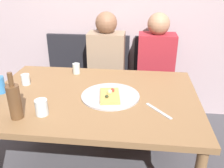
{
  "coord_description": "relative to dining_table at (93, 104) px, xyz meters",
  "views": [
    {
      "loc": [
        0.31,
        -1.51,
        1.51
      ],
      "look_at": [
        0.12,
        0.09,
        0.77
      ],
      "focal_mm": 39.43,
      "sensor_mm": 36.0,
      "label": 1
    }
  ],
  "objects": [
    {
      "name": "dining_table",
      "position": [
        0.0,
        0.0,
        0.0
      ],
      "size": [
        1.45,
        1.0,
        0.72
      ],
      "color": "olive",
      "rests_on": "ground_plane"
    },
    {
      "name": "pizza_tray",
      "position": [
        0.12,
        -0.01,
        0.08
      ],
      "size": [
        0.4,
        0.4,
        0.01
      ],
      "primitive_type": "cylinder",
      "color": "#ADADB2",
      "rests_on": "dining_table"
    },
    {
      "name": "pizza_slice_last",
      "position": [
        0.12,
        -0.04,
        0.1
      ],
      "size": [
        0.16,
        0.24,
        0.05
      ],
      "color": "tan",
      "rests_on": "pizza_tray"
    },
    {
      "name": "wine_bottle",
      "position": [
        -0.39,
        -0.34,
        0.18
      ],
      "size": [
        0.07,
        0.07,
        0.29
      ],
      "color": "brown",
      "rests_on": "dining_table"
    },
    {
      "name": "tumbler_near",
      "position": [
        -0.21,
        0.38,
        0.12
      ],
      "size": [
        0.06,
        0.06,
        0.09
      ],
      "primitive_type": "cylinder",
      "color": "#B7C6BC",
      "rests_on": "dining_table"
    },
    {
      "name": "tumbler_far",
      "position": [
        -0.54,
        0.11,
        0.11
      ],
      "size": [
        0.06,
        0.06,
        0.08
      ],
      "primitive_type": "cylinder",
      "color": "silver",
      "rests_on": "dining_table"
    },
    {
      "name": "wine_glass",
      "position": [
        -0.26,
        -0.29,
        0.12
      ],
      "size": [
        0.08,
        0.08,
        0.1
      ],
      "primitive_type": "cylinder",
      "color": "silver",
      "rests_on": "dining_table"
    },
    {
      "name": "soda_can",
      "position": [
        -0.66,
        -0.04,
        0.13
      ],
      "size": [
        0.07,
        0.07,
        0.12
      ],
      "primitive_type": "cylinder",
      "color": "#337AC1",
      "rests_on": "dining_table"
    },
    {
      "name": "table_knife",
      "position": [
        0.44,
        -0.18,
        0.08
      ],
      "size": [
        0.15,
        0.18,
        0.01
      ],
      "primitive_type": "cube",
      "rotation": [
        0.0,
        0.0,
        2.26
      ],
      "color": "#B7B7BC",
      "rests_on": "dining_table"
    },
    {
      "name": "chair_left",
      "position": [
        -0.47,
        0.9,
        -0.14
      ],
      "size": [
        0.44,
        0.44,
        0.9
      ],
      "rotation": [
        0.0,
        0.0,
        3.14
      ],
      "color": "black",
      "rests_on": "ground_plane"
    },
    {
      "name": "chair_middle",
      "position": [
        -0.02,
        0.9,
        -0.14
      ],
      "size": [
        0.44,
        0.44,
        0.9
      ],
      "rotation": [
        0.0,
        0.0,
        3.14
      ],
      "color": "black",
      "rests_on": "ground_plane"
    },
    {
      "name": "chair_right",
      "position": [
        0.48,
        0.9,
        -0.14
      ],
      "size": [
        0.44,
        0.44,
        0.9
      ],
      "rotation": [
        0.0,
        0.0,
        3.14
      ],
      "color": "black",
      "rests_on": "ground_plane"
    },
    {
      "name": "guest_in_sweater",
      "position": [
        -0.02,
        0.75,
        -0.01
      ],
      "size": [
        0.36,
        0.56,
        1.17
      ],
      "rotation": [
        0.0,
        0.0,
        3.14
      ],
      "color": "#937A60",
      "rests_on": "ground_plane"
    },
    {
      "name": "guest_in_beanie",
      "position": [
        0.48,
        0.75,
        -0.01
      ],
      "size": [
        0.36,
        0.56,
        1.17
      ],
      "rotation": [
        0.0,
        0.0,
        3.14
      ],
      "color": "maroon",
      "rests_on": "ground_plane"
    }
  ]
}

